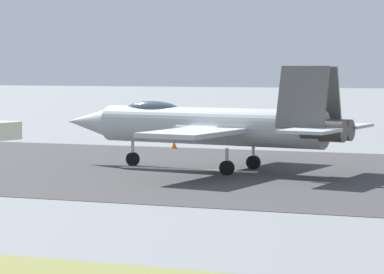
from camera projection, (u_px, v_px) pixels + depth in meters
name	position (u px, v px, depth m)	size (l,w,h in m)	color
ground_plane	(201.00, 170.00, 51.73)	(400.00, 400.00, 0.00)	gray
runway_strip	(201.00, 170.00, 51.73)	(240.00, 26.00, 0.02)	#3E3C3D
fighter_jet	(208.00, 125.00, 51.62)	(17.98, 13.73, 5.68)	#B0B6B9
marker_cone_mid	(174.00, 145.00, 65.44)	(0.44, 0.44, 0.55)	orange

